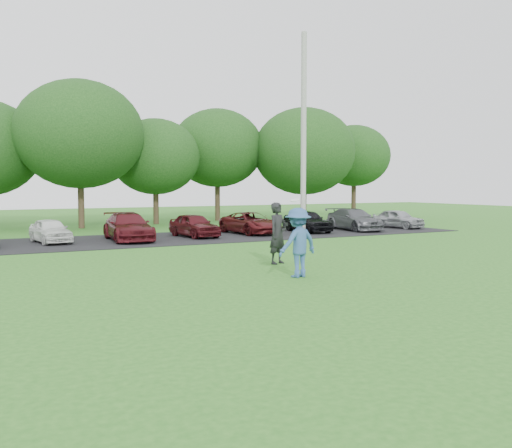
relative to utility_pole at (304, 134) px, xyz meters
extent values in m
plane|color=#27661D|center=(-7.28, -12.02, -5.12)|extent=(100.00, 100.00, 0.00)
cube|color=black|center=(-7.28, 0.98, -5.11)|extent=(32.00, 6.50, 0.03)
cylinder|color=#A5A5A0|center=(0.00, 0.00, 0.00)|extent=(0.28, 0.28, 10.25)
imported|color=#32588E|center=(-7.47, -11.38, -4.16)|extent=(1.35, 0.91, 1.93)
cylinder|color=white|center=(-7.52, -11.30, -2.99)|extent=(0.28, 0.27, 0.12)
imported|color=black|center=(-6.63, -8.82, -4.13)|extent=(0.86, 0.73, 2.00)
cube|color=black|center=(-6.45, -9.00, -3.83)|extent=(0.17, 0.15, 0.10)
imported|color=white|center=(-12.19, 1.36, -4.56)|extent=(1.66, 3.27, 1.07)
imported|color=#501117|center=(-8.89, 0.85, -4.47)|extent=(1.98, 4.37, 1.24)
imported|color=#491015|center=(-5.62, 0.99, -4.52)|extent=(1.75, 3.50, 1.14)
imported|color=#4D1113|center=(-2.37, 1.29, -4.54)|extent=(2.12, 4.11, 1.11)
imported|color=black|center=(0.84, 0.89, -4.50)|extent=(1.54, 3.53, 1.19)
imported|color=#525359|center=(3.84, 0.71, -4.50)|extent=(2.01, 4.22, 1.19)
imported|color=#A3A5AA|center=(7.08, 0.76, -4.55)|extent=(1.78, 3.36, 1.09)
cylinder|color=#38281C|center=(-9.28, 9.58, -3.77)|extent=(0.36, 0.36, 2.70)
ellipsoid|color=#214C19|center=(-9.28, 9.58, 0.36)|extent=(7.42, 7.42, 6.31)
cylinder|color=#38281C|center=(-4.28, 10.98, -4.02)|extent=(0.36, 0.36, 2.20)
ellipsoid|color=#214C19|center=(-4.28, 10.98, -0.76)|extent=(5.76, 5.76, 4.90)
cylinder|color=#38281C|center=(0.72, 12.38, -3.77)|extent=(0.36, 0.36, 2.70)
ellipsoid|color=#214C19|center=(0.72, 12.38, 0.01)|extent=(6.50, 6.50, 5.53)
cylinder|color=#38281C|center=(6.22, 9.58, -4.02)|extent=(0.36, 0.36, 2.20)
ellipsoid|color=#214C19|center=(6.22, 9.58, -0.21)|extent=(7.24, 7.24, 6.15)
cylinder|color=#38281C|center=(11.72, 10.98, -3.77)|extent=(0.36, 0.36, 2.70)
ellipsoid|color=#214C19|center=(11.72, 10.98, -0.33)|extent=(5.58, 5.58, 4.74)
camera|label=1|loc=(-15.88, -24.72, -2.54)|focal=40.00mm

